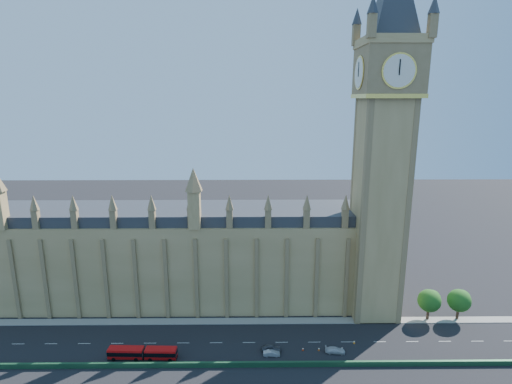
{
  "coord_description": "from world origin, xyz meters",
  "views": [
    {
      "loc": [
        4.86,
        -86.19,
        57.93
      ],
      "look_at": [
        5.84,
        10.0,
        35.36
      ],
      "focal_mm": 28.0,
      "sensor_mm": 36.0,
      "label": 1
    }
  ],
  "objects_px": {
    "car_grey": "(271,348)",
    "car_white": "(335,350)",
    "car_silver": "(272,353)",
    "red_bus": "(143,353)"
  },
  "relations": [
    {
      "from": "car_grey",
      "to": "car_white",
      "type": "distance_m",
      "value": 14.94
    },
    {
      "from": "car_silver",
      "to": "car_grey",
      "type": "bearing_deg",
      "value": 1.09
    },
    {
      "from": "car_white",
      "to": "red_bus",
      "type": "bearing_deg",
      "value": 98.05
    },
    {
      "from": "red_bus",
      "to": "car_silver",
      "type": "distance_m",
      "value": 29.53
    },
    {
      "from": "red_bus",
      "to": "car_silver",
      "type": "xyz_separation_m",
      "value": [
        29.51,
        0.73,
        -0.76
      ]
    },
    {
      "from": "red_bus",
      "to": "car_white",
      "type": "xyz_separation_m",
      "value": [
        44.41,
        1.67,
        -0.73
      ]
    },
    {
      "from": "red_bus",
      "to": "car_white",
      "type": "distance_m",
      "value": 44.44
    },
    {
      "from": "red_bus",
      "to": "car_grey",
      "type": "relative_size",
      "value": 3.41
    },
    {
      "from": "car_silver",
      "to": "car_white",
      "type": "distance_m",
      "value": 14.92
    },
    {
      "from": "car_grey",
      "to": "car_white",
      "type": "bearing_deg",
      "value": -91.07
    }
  ]
}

